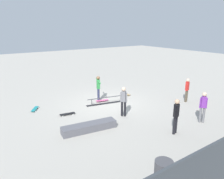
% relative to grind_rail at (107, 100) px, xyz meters
% --- Properties ---
extents(ground_plane, '(60.00, 60.00, 0.00)m').
position_rel_grind_rail_xyz_m(ground_plane, '(-0.03, -0.11, -0.18)').
color(ground_plane, '#ADA89E').
extents(grind_rail, '(2.65, 0.77, 0.41)m').
position_rel_grind_rail_xyz_m(grind_rail, '(0.00, 0.00, 0.00)').
color(grind_rail, black).
rests_on(grind_rail, ground_plane).
extents(skate_ledge, '(2.55, 0.89, 0.34)m').
position_rel_grind_rail_xyz_m(skate_ledge, '(2.66, 2.54, -0.01)').
color(skate_ledge, '#595960').
rests_on(skate_ledge, ground_plane).
extents(skater_main, '(0.51, 1.24, 1.60)m').
position_rel_grind_rail_xyz_m(skater_main, '(0.21, -0.69, 0.75)').
color(skater_main, '#2D3351').
rests_on(skater_main, ground_plane).
extents(skateboard_main, '(0.82, 0.38, 0.09)m').
position_rel_grind_rail_xyz_m(skateboard_main, '(0.09, -0.44, -0.10)').
color(skateboard_main, '#E05993').
rests_on(skateboard_main, ground_plane).
extents(bystander_black_shirt, '(0.36, 0.23, 1.59)m').
position_rel_grind_rail_xyz_m(bystander_black_shirt, '(-0.30, 4.91, 0.72)').
color(bystander_black_shirt, black).
rests_on(bystander_black_shirt, ground_plane).
extents(bystander_red_shirt, '(0.34, 0.21, 1.49)m').
position_rel_grind_rail_xyz_m(bystander_red_shirt, '(-4.21, 2.55, 0.66)').
color(bystander_red_shirt, brown).
rests_on(bystander_red_shirt, ground_plane).
extents(bystander_grey_shirt, '(0.28, 0.32, 1.58)m').
position_rel_grind_rail_xyz_m(bystander_grey_shirt, '(0.39, 2.11, 0.72)').
color(bystander_grey_shirt, black).
rests_on(bystander_grey_shirt, ground_plane).
extents(bystander_purple_shirt, '(0.29, 0.30, 1.55)m').
position_rel_grind_rail_xyz_m(bystander_purple_shirt, '(-2.28, 4.91, 0.70)').
color(bystander_purple_shirt, slate).
rests_on(bystander_purple_shirt, ground_plane).
extents(loose_skateboard_natural, '(0.28, 0.81, 0.09)m').
position_rel_grind_rail_xyz_m(loose_skateboard_natural, '(-1.98, -0.70, -0.10)').
color(loose_skateboard_natural, tan).
rests_on(loose_skateboard_natural, ground_plane).
extents(loose_skateboard_black, '(0.82, 0.35, 0.09)m').
position_rel_grind_rail_xyz_m(loose_skateboard_black, '(2.76, 0.33, -0.10)').
color(loose_skateboard_black, black).
rests_on(loose_skateboard_black, ground_plane).
extents(loose_skateboard_teal, '(0.61, 0.78, 0.09)m').
position_rel_grind_rail_xyz_m(loose_skateboard_teal, '(3.98, -1.39, -0.10)').
color(loose_skateboard_teal, teal).
rests_on(loose_skateboard_teal, ground_plane).
extents(trash_bin, '(0.52, 0.52, 0.95)m').
position_rel_grind_rail_xyz_m(trash_bin, '(2.73, 6.99, 0.30)').
color(trash_bin, '#47474C').
rests_on(trash_bin, ground_plane).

